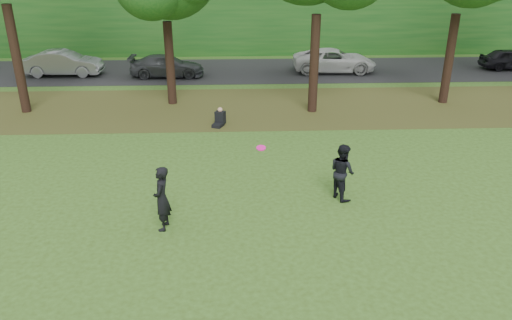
{
  "coord_description": "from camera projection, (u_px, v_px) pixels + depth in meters",
  "views": [
    {
      "loc": [
        0.26,
        -11.03,
        7.54
      ],
      "look_at": [
        0.87,
        3.36,
        1.3
      ],
      "focal_mm": 35.0,
      "sensor_mm": 36.0,
      "label": 1
    }
  ],
  "objects": [
    {
      "name": "seated_person",
      "position": [
        220.0,
        119.0,
        22.47
      ],
      "size": [
        0.65,
        0.83,
        0.83
      ],
      "rotation": [
        0.0,
        0.0,
        -0.38
      ],
      "color": "black",
      "rests_on": "ground"
    },
    {
      "name": "far_hedge",
      "position": [
        231.0,
        18.0,
        36.86
      ],
      "size": [
        70.0,
        3.0,
        5.0
      ],
      "primitive_type": "cube",
      "color": "#154B18",
      "rests_on": "ground"
    },
    {
      "name": "player_left",
      "position": [
        162.0,
        199.0,
        14.04
      ],
      "size": [
        0.53,
        0.74,
        1.92
      ],
      "primitive_type": "imported",
      "rotation": [
        0.0,
        0.0,
        -1.67
      ],
      "color": "black",
      "rests_on": "ground"
    },
    {
      "name": "frisbee",
      "position": [
        261.0,
        148.0,
        14.02
      ],
      "size": [
        0.28,
        0.28,
        0.09
      ],
      "color": "#F31495",
      "rests_on": "ground"
    },
    {
      "name": "player_right",
      "position": [
        342.0,
        172.0,
        15.81
      ],
      "size": [
        1.01,
        1.11,
        1.84
      ],
      "primitive_type": "imported",
      "rotation": [
        0.0,
        0.0,
        2.02
      ],
      "color": "black",
      "rests_on": "ground"
    },
    {
      "name": "ground",
      "position": [
        228.0,
        257.0,
        13.1
      ],
      "size": [
        120.0,
        120.0,
        0.0
      ],
      "primitive_type": "plane",
      "color": "#324C18",
      "rests_on": "ground"
    },
    {
      "name": "leaf_litter",
      "position": [
        231.0,
        108.0,
        25.01
      ],
      "size": [
        60.0,
        7.0,
        0.01
      ],
      "primitive_type": "cube",
      "color": "#4E3D1B",
      "rests_on": "ground"
    },
    {
      "name": "street",
      "position": [
        231.0,
        71.0,
        32.35
      ],
      "size": [
        70.0,
        7.0,
        0.02
      ],
      "primitive_type": "cube",
      "color": "black",
      "rests_on": "ground"
    },
    {
      "name": "parked_cars",
      "position": [
        219.0,
        62.0,
        31.4
      ],
      "size": [
        40.71,
        3.12,
        1.54
      ],
      "color": "black",
      "rests_on": "street"
    }
  ]
}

